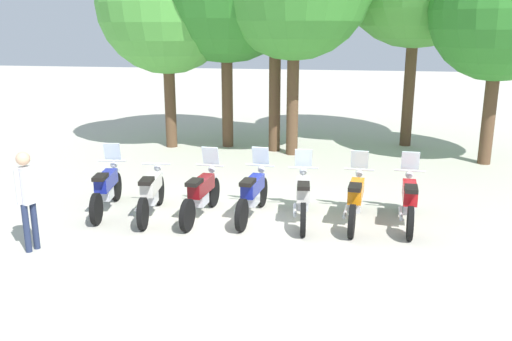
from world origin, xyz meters
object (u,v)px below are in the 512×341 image
object	(u,v)px
motorcycle_3	(253,193)
tree_0	(166,4)
motorcycle_1	(151,192)
motorcycle_6	(409,200)
tree_5	(501,11)
motorcycle_0	(107,188)
motorcycle_2	(201,193)
person_0	(27,193)
motorcycle_5	(356,198)
motorcycle_4	(303,196)

from	to	relation	value
motorcycle_3	tree_0	world-z (taller)	tree_0
motorcycle_1	motorcycle_6	size ratio (longest dim) A/B	1.00
tree_5	motorcycle_0	bearing A→B (deg)	-146.96
motorcycle_1	motorcycle_2	bearing A→B (deg)	-93.29
motorcycle_6	motorcycle_1	bearing A→B (deg)	97.42
person_0	motorcycle_6	bearing A→B (deg)	-139.41
motorcycle_0	motorcycle_1	xyz separation A→B (m)	(1.05, -0.11, -0.01)
tree_5	motorcycle_3	bearing A→B (deg)	-135.71
tree_5	person_0	bearing A→B (deg)	-139.21
motorcycle_3	motorcycle_6	size ratio (longest dim) A/B	1.00
tree_0	tree_5	size ratio (longest dim) A/B	1.08
motorcycle_1	motorcycle_3	distance (m)	2.11
motorcycle_3	tree_0	distance (m)	8.33
motorcycle_3	tree_5	xyz separation A→B (m)	(5.76, 5.62, 3.72)
motorcycle_5	person_0	size ratio (longest dim) A/B	1.23
motorcycle_4	tree_5	xyz separation A→B (m)	(4.72, 5.66, 3.72)
tree_0	tree_5	xyz separation A→B (m)	(9.63, -0.59, -0.26)
motorcycle_5	motorcycle_6	world-z (taller)	same
motorcycle_6	motorcycle_4	bearing A→B (deg)	97.24
motorcycle_2	motorcycle_4	xyz separation A→B (m)	(2.08, 0.15, 0.00)
motorcycle_6	tree_5	xyz separation A→B (m)	(2.63, 5.51, 3.72)
motorcycle_1	motorcycle_5	size ratio (longest dim) A/B	1.00
motorcycle_1	motorcycle_3	world-z (taller)	motorcycle_3
motorcycle_0	tree_5	world-z (taller)	tree_5
motorcycle_2	motorcycle_3	world-z (taller)	same
motorcycle_0	tree_0	bearing A→B (deg)	-3.47
person_0	tree_0	bearing A→B (deg)	-67.70
motorcycle_2	person_0	size ratio (longest dim) A/B	1.23
motorcycle_4	motorcycle_2	bearing A→B (deg)	88.45
motorcycle_3	tree_0	bearing A→B (deg)	36.95
motorcycle_2	motorcycle_4	size ratio (longest dim) A/B	1.00
motorcycle_0	motorcycle_5	xyz separation A→B (m)	(5.23, 0.20, 0.00)
motorcycle_3	tree_0	size ratio (longest dim) A/B	0.33
motorcycle_4	motorcycle_5	xyz separation A→B (m)	(1.05, 0.07, 0.00)
motorcycle_3	tree_5	distance (m)	8.86
motorcycle_0	motorcycle_5	size ratio (longest dim) A/B	0.99
motorcycle_0	person_0	distance (m)	2.32
motorcycle_1	tree_0	size ratio (longest dim) A/B	0.33
tree_0	motorcycle_2	bearing A→B (deg)	-66.20
motorcycle_6	person_0	bearing A→B (deg)	113.70
motorcycle_3	tree_5	bearing A→B (deg)	-40.67
motorcycle_1	tree_5	xyz separation A→B (m)	(7.85, 5.90, 3.73)
motorcycle_6	motorcycle_5	bearing A→B (deg)	97.70
motorcycle_1	motorcycle_4	world-z (taller)	motorcycle_4
motorcycle_2	person_0	world-z (taller)	person_0
tree_0	person_0	bearing A→B (deg)	-87.71
motorcycle_4	person_0	bearing A→B (deg)	111.59
motorcycle_0	tree_0	xyz separation A→B (m)	(-0.73, 6.38, 3.98)
motorcycle_1	motorcycle_2	world-z (taller)	motorcycle_2
tree_0	motorcycle_6	bearing A→B (deg)	-41.09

